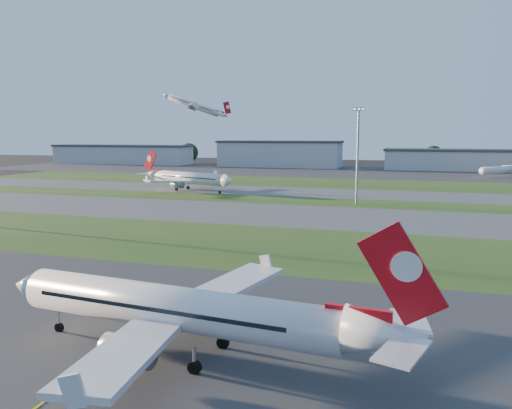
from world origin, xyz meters
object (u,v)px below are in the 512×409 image
at_px(airliner_parked, 177,310).
at_px(light_mast_centre, 358,149).
at_px(mini_jet_near, 501,170).
at_px(airliner_taxiing, 189,178).

xyz_separation_m(airliner_parked, light_mast_centre, (4.51, 98.90, 10.81)).
distance_m(airliner_parked, mini_jet_near, 214.44).
bearing_deg(light_mast_centre, airliner_parked, -92.61).
bearing_deg(light_mast_centre, airliner_taxiing, 164.02).
bearing_deg(airliner_taxiing, mini_jet_near, -119.22).
xyz_separation_m(airliner_taxiing, mini_jet_near, (109.07, 91.62, -0.96)).
relative_size(airliner_taxiing, light_mast_centre, 1.43).
bearing_deg(airliner_parked, mini_jet_near, 79.54).
height_order(airliner_parked, airliner_taxiing, airliner_taxiing).
relative_size(airliner_parked, airliner_taxiing, 0.99).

